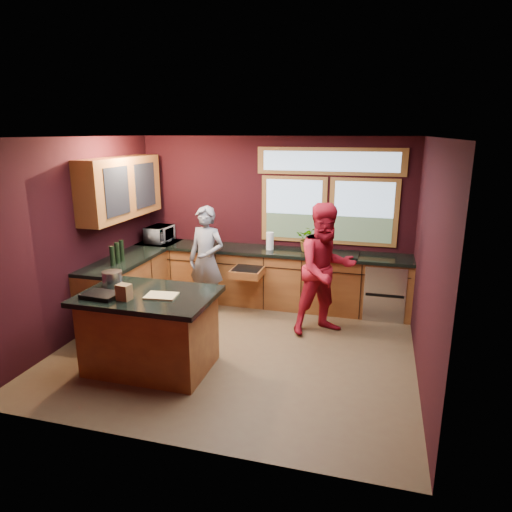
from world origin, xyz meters
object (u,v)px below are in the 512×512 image
at_px(stock_pot, 112,278).
at_px(island, 150,331).
at_px(person_grey, 207,260).
at_px(person_red, 326,270).
at_px(cutting_board, 161,296).

bearing_deg(stock_pot, island, -15.26).
relative_size(island, person_grey, 0.93).
xyz_separation_m(island, person_red, (1.87, 1.58, 0.45)).
relative_size(island, stock_pot, 6.46).
distance_m(island, person_red, 2.49).
bearing_deg(stock_pot, cutting_board, -14.93).
bearing_deg(island, stock_pot, 164.74).
bearing_deg(person_red, cutting_board, -170.00).
bearing_deg(cutting_board, stock_pot, 165.07).
distance_m(person_grey, cutting_board, 1.97).
distance_m(person_red, cutting_board, 2.33).
bearing_deg(stock_pot, person_red, 30.54).
xyz_separation_m(cutting_board, stock_pot, (-0.75, 0.20, 0.08)).
distance_m(island, person_grey, 1.94).
bearing_deg(cutting_board, person_grey, 96.34).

